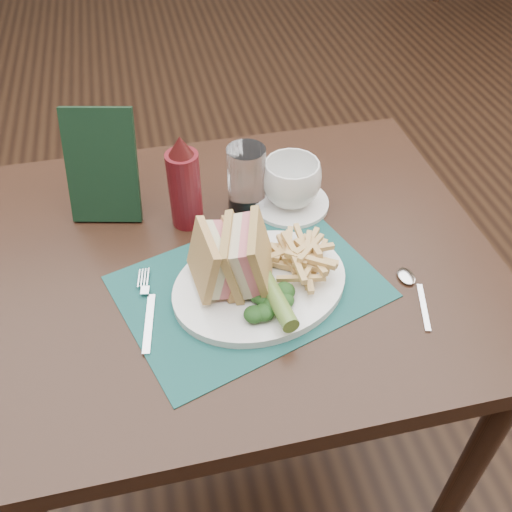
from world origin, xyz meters
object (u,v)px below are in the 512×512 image
at_px(sandwich_half_b, 235,255).
at_px(check_presenter, 102,166).
at_px(table_main, 242,374).
at_px(saucer, 290,203).
at_px(drinking_glass, 247,179).
at_px(ketchup_bottle, 184,182).
at_px(coffee_cup, 291,183).
at_px(sandwich_half_a, 203,262).
at_px(placemat, 250,287).
at_px(plate, 260,284).

relative_size(sandwich_half_b, check_presenter, 0.54).
distance_m(table_main, saucer, 0.42).
distance_m(sandwich_half_b, drinking_glass, 0.22).
height_order(saucer, check_presenter, check_presenter).
bearing_deg(table_main, ketchup_bottle, 125.68).
bearing_deg(coffee_cup, check_presenter, 169.88).
bearing_deg(table_main, sandwich_half_a, -131.60).
relative_size(table_main, saucer, 6.00).
relative_size(sandwich_half_a, saucer, 0.70).
xyz_separation_m(table_main, saucer, (0.12, 0.11, 0.38)).
height_order(saucer, ketchup_bottle, ketchup_bottle).
bearing_deg(sandwich_half_b, check_presenter, 143.53).
relative_size(table_main, sandwich_half_a, 8.54).
height_order(sandwich_half_b, check_presenter, check_presenter).
xyz_separation_m(placemat, saucer, (0.12, 0.20, 0.00)).
bearing_deg(placemat, saucer, 57.68).
height_order(ketchup_bottle, check_presenter, check_presenter).
bearing_deg(saucer, check_presenter, 169.88).
bearing_deg(saucer, placemat, -122.32).
relative_size(placemat, check_presenter, 1.95).
height_order(placemat, drinking_glass, drinking_glass).
distance_m(saucer, ketchup_bottle, 0.22).
height_order(sandwich_half_b, drinking_glass, sandwich_half_b).
xyz_separation_m(table_main, placemat, (0.00, -0.09, 0.38)).
bearing_deg(drinking_glass, sandwich_half_a, -118.74).
xyz_separation_m(plate, check_presenter, (-0.23, 0.26, 0.09)).
bearing_deg(sandwich_half_a, sandwich_half_b, -3.31).
relative_size(placemat, ketchup_bottle, 2.23).
relative_size(sandwich_half_b, coffee_cup, 1.01).
bearing_deg(ketchup_bottle, coffee_cup, 1.30).
xyz_separation_m(plate, sandwich_half_b, (-0.04, 0.01, 0.06)).
distance_m(placemat, ketchup_bottle, 0.23).
bearing_deg(coffee_cup, drinking_glass, 168.60).
height_order(saucer, coffee_cup, coffee_cup).
xyz_separation_m(sandwich_half_b, check_presenter, (-0.19, 0.25, 0.03)).
bearing_deg(drinking_glass, coffee_cup, -11.40).
height_order(table_main, placemat, placemat).
relative_size(sandwich_half_a, coffee_cup, 0.93).
relative_size(table_main, check_presenter, 4.24).
bearing_deg(placemat, plate, -22.95).
xyz_separation_m(sandwich_half_a, saucer, (0.20, 0.19, -0.07)).
relative_size(saucer, ketchup_bottle, 0.81).
xyz_separation_m(ketchup_bottle, check_presenter, (-0.14, 0.07, 0.01)).
height_order(plate, sandwich_half_b, sandwich_half_b).
relative_size(coffee_cup, ketchup_bottle, 0.61).
relative_size(plate, saucer, 2.00).
height_order(table_main, sandwich_half_a, sandwich_half_a).
height_order(placemat, ketchup_bottle, ketchup_bottle).
height_order(plate, drinking_glass, drinking_glass).
xyz_separation_m(coffee_cup, ketchup_bottle, (-0.20, -0.00, 0.04)).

